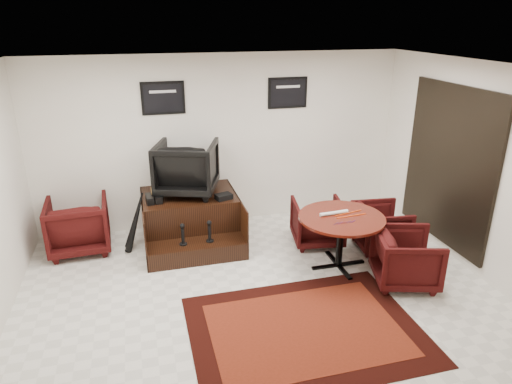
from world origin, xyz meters
TOP-DOWN VIEW (x-y plane):
  - ground at (0.00, 0.00)m, footprint 6.00×6.00m
  - room_shell at (0.41, 0.12)m, footprint 6.02×5.02m
  - area_rug at (0.30, -0.68)m, footprint 2.58×1.93m
  - shine_podium at (-0.65, 1.88)m, footprint 1.45×1.49m
  - shine_chair at (-0.65, 2.03)m, footprint 1.10×1.06m
  - shoes_pair at (-1.18, 1.79)m, footprint 0.25×0.30m
  - polish_kit at (-0.16, 1.62)m, footprint 0.28×0.23m
  - umbrella_black at (-1.51, 1.71)m, footprint 0.29×0.11m
  - umbrella_hooked at (-1.48, 1.85)m, footprint 0.34×0.13m
  - armchair_side at (-2.30, 1.99)m, footprint 0.90×0.85m
  - meeting_table at (1.26, 0.53)m, footprint 1.18×1.18m
  - table_chair_back at (1.23, 1.29)m, footprint 0.85×0.81m
  - table_chair_window at (2.11, 0.90)m, footprint 0.75×0.80m
  - table_chair_corner at (1.92, -0.08)m, footprint 0.91×0.94m
  - paper_roll at (1.18, 0.62)m, footprint 0.42×0.08m
  - table_clutter at (1.35, 0.51)m, footprint 0.57×0.35m

SIDE VIEW (x-z plane):
  - ground at x=0.00m, z-range 0.00..0.00m
  - area_rug at x=0.30m, z-range 0.00..0.01m
  - shine_podium at x=-0.65m, z-range -0.03..0.72m
  - table_chair_window at x=2.11m, z-range 0.00..0.75m
  - table_chair_back at x=1.23m, z-range 0.00..0.76m
  - umbrella_black at x=-1.51m, z-range 0.00..0.79m
  - table_chair_corner at x=1.92m, z-range 0.00..0.79m
  - armchair_side at x=-2.30m, z-range 0.00..0.89m
  - umbrella_hooked at x=-1.48m, z-range 0.00..0.92m
  - meeting_table at x=1.26m, z-range 0.29..1.06m
  - table_clutter at x=1.35m, z-range 0.77..0.78m
  - polish_kit at x=-0.16m, z-range 0.74..0.83m
  - paper_roll at x=1.18m, z-range 0.77..0.82m
  - shoes_pair at x=-1.18m, z-range 0.74..0.85m
  - shine_chair at x=-0.65m, z-range 0.74..1.65m
  - room_shell at x=0.41m, z-range 0.38..3.19m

